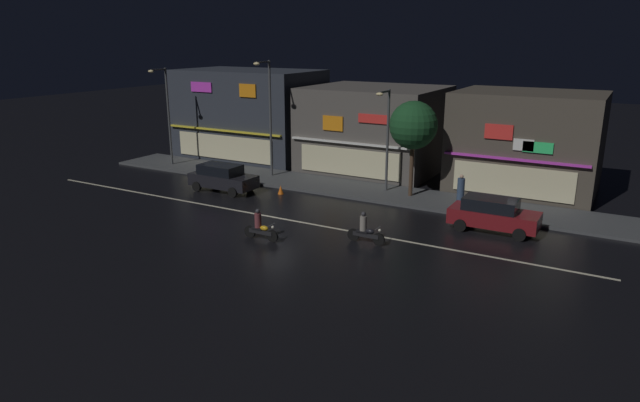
# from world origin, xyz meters

# --- Properties ---
(ground_plane) EXTENTS (140.00, 140.00, 0.00)m
(ground_plane) POSITION_xyz_m (0.00, 0.00, 0.00)
(ground_plane) COLOR black
(lane_divider_stripe) EXTENTS (33.43, 0.16, 0.01)m
(lane_divider_stripe) POSITION_xyz_m (0.00, 0.00, 0.01)
(lane_divider_stripe) COLOR beige
(lane_divider_stripe) RESTS_ON ground
(sidewalk_far) EXTENTS (35.19, 3.99, 0.14)m
(sidewalk_far) POSITION_xyz_m (0.00, 7.12, 0.07)
(sidewalk_far) COLOR #424447
(sidewalk_far) RESTS_ON ground
(storefront_left_block) EXTENTS (10.94, 6.78, 6.87)m
(storefront_left_block) POSITION_xyz_m (-10.56, 12.43, 3.43)
(storefront_left_block) COLOR #2D333D
(storefront_left_block) RESTS_ON ground
(storefront_center_block) EXTENTS (9.17, 8.26, 5.94)m
(storefront_center_block) POSITION_xyz_m (0.00, 13.16, 2.97)
(storefront_center_block) COLOR #56514C
(storefront_center_block) RESTS_ON ground
(storefront_right_block) EXTENTS (8.53, 6.71, 6.14)m
(storefront_right_block) POSITION_xyz_m (10.56, 12.39, 3.07)
(storefront_right_block) COLOR #4C443A
(storefront_right_block) RESTS_ON ground
(streetlamp_west) EXTENTS (0.44, 1.64, 7.05)m
(streetlamp_west) POSITION_xyz_m (-13.70, 6.57, 4.31)
(streetlamp_west) COLOR #47494C
(streetlamp_west) RESTS_ON sidewalk_far
(streetlamp_mid) EXTENTS (0.44, 1.64, 7.72)m
(streetlamp_mid) POSITION_xyz_m (-5.10, 7.25, 4.65)
(streetlamp_mid) COLOR #47494C
(streetlamp_mid) RESTS_ON sidewalk_far
(streetlamp_east) EXTENTS (0.44, 1.64, 6.21)m
(streetlamp_east) POSITION_xyz_m (3.31, 7.45, 3.86)
(streetlamp_east) COLOR #47494C
(streetlamp_east) RESTS_ON sidewalk_far
(pedestrian_on_sidewalk) EXTENTS (0.41, 0.41, 1.81)m
(pedestrian_on_sidewalk) POSITION_xyz_m (8.28, 6.62, 0.97)
(pedestrian_on_sidewalk) COLOR #334766
(pedestrian_on_sidewalk) RESTS_ON sidewalk_far
(street_tree) EXTENTS (2.82, 2.82, 5.66)m
(street_tree) POSITION_xyz_m (5.08, 7.26, 4.37)
(street_tree) COLOR #473323
(street_tree) RESTS_ON sidewalk_far
(parked_car_near_kerb) EXTENTS (4.30, 1.98, 1.67)m
(parked_car_near_kerb) POSITION_xyz_m (10.80, 3.60, 0.87)
(parked_car_near_kerb) COLOR maroon
(parked_car_near_kerb) RESTS_ON ground
(parked_car_trailing) EXTENTS (4.30, 1.98, 1.67)m
(parked_car_trailing) POSITION_xyz_m (-5.75, 2.96, 0.87)
(parked_car_trailing) COLOR black
(parked_car_trailing) RESTS_ON ground
(motorcycle_lead) EXTENTS (1.90, 0.60, 1.52)m
(motorcycle_lead) POSITION_xyz_m (1.49, -3.21, 0.63)
(motorcycle_lead) COLOR black
(motorcycle_lead) RESTS_ON ground
(motorcycle_following) EXTENTS (1.90, 0.60, 1.52)m
(motorcycle_following) POSITION_xyz_m (6.02, -1.14, 0.63)
(motorcycle_following) COLOR black
(motorcycle_following) RESTS_ON ground
(traffic_cone) EXTENTS (0.36, 0.36, 0.55)m
(traffic_cone) POSITION_xyz_m (-2.17, 4.11, 0.28)
(traffic_cone) COLOR orange
(traffic_cone) RESTS_ON ground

